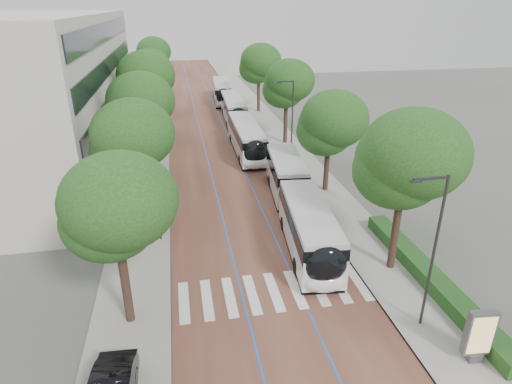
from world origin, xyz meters
The scene contains 21 objects.
ground centered at (0.00, 0.00, 0.00)m, with size 160.00×160.00×0.00m, color #51544C.
road centered at (0.00, 40.00, 0.01)m, with size 11.00×140.00×0.02m, color #572E27.
sidewalk_left centered at (-7.50, 40.00, 0.06)m, with size 4.00×140.00×0.12m, color gray.
sidewalk_right centered at (7.50, 40.00, 0.06)m, with size 4.00×140.00×0.12m, color gray.
kerb_left centered at (-5.60, 40.00, 0.06)m, with size 0.20×140.00×0.14m, color gray.
kerb_right centered at (5.60, 40.00, 0.06)m, with size 0.20×140.00×0.14m, color gray.
zebra_crossing centered at (0.20, 1.00, 0.03)m, with size 10.55×3.60×0.01m.
lane_line_left centered at (-1.60, 40.00, 0.02)m, with size 0.12×126.00×0.01m, color #2354AF.
lane_line_right centered at (1.60, 40.00, 0.02)m, with size 0.12×126.00×0.01m, color #2354AF.
office_building centered at (-19.47, 28.00, 7.00)m, with size 18.11×40.00×14.00m.
hedge centered at (9.10, 0.00, 0.52)m, with size 1.20×14.00×0.80m, color #163F15.
streetlight_near centered at (6.62, -3.00, 4.82)m, with size 1.82×0.20×8.00m.
streetlight_far centered at (6.62, 22.00, 4.82)m, with size 1.82×0.20×8.00m.
lamp_post_left centered at (-6.10, 8.00, 4.12)m, with size 0.14×0.14×8.00m, color #2E2E30.
trees_left centered at (-7.50, 25.40, 6.94)m, with size 5.95×60.32×10.00m.
trees_right centered at (7.70, 22.10, 6.45)m, with size 5.89×47.89×9.30m.
lead_bus centered at (3.68, 8.51, 1.63)m, with size 4.33×18.55×3.20m.
bus_queued_0 centered at (2.73, 25.03, 1.62)m, with size 2.71×12.43×3.20m.
bus_queued_1 centered at (3.28, 38.68, 1.62)m, with size 3.00×12.49×3.20m.
bus_queued_2 centered at (3.16, 51.94, 1.62)m, with size 3.28×12.53×3.20m.
ad_panel centered at (7.85, -5.64, 1.52)m, with size 1.31×0.55×2.67m.
Camera 1 is at (-4.45, -18.12, 14.80)m, focal length 30.00 mm.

